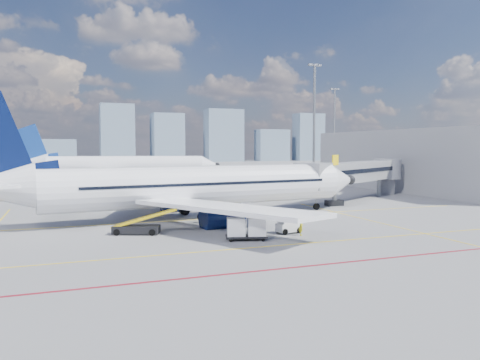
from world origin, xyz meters
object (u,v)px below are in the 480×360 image
object	(u,v)px
baggage_tug	(287,225)
cargo_dolly	(246,228)
belt_loader	(138,227)
second_aircraft	(118,166)
main_aircraft	(186,187)
ramp_worker	(301,226)

from	to	relation	value
baggage_tug	cargo_dolly	xyz separation A→B (m)	(-4.29, -1.50, 0.30)
cargo_dolly	belt_loader	bearing A→B (deg)	160.57
second_aircraft	belt_loader	size ratio (longest dim) A/B	7.72
main_aircraft	baggage_tug	world-z (taller)	main_aircraft
second_aircraft	belt_loader	xyz separation A→B (m)	(-4.97, -62.60, -2.64)
cargo_dolly	ramp_worker	bearing A→B (deg)	19.17
baggage_tug	cargo_dolly	size ratio (longest dim) A/B	0.62
main_aircraft	belt_loader	size ratio (longest dim) A/B	7.66
belt_loader	second_aircraft	bearing A→B (deg)	107.04
belt_loader	ramp_worker	bearing A→B (deg)	-1.25
belt_loader	ramp_worker	distance (m)	13.42
main_aircraft	ramp_worker	xyz separation A→B (m)	(6.65, -11.76, -2.46)
baggage_tug	cargo_dolly	world-z (taller)	cargo_dolly
main_aircraft	second_aircraft	world-z (taller)	second_aircraft
cargo_dolly	belt_loader	xyz separation A→B (m)	(-7.49, 5.43, -0.38)
baggage_tug	belt_loader	distance (m)	12.41
cargo_dolly	second_aircraft	bearing A→B (deg)	108.65
main_aircraft	belt_loader	bearing A→B (deg)	-136.74
second_aircraft	baggage_tug	world-z (taller)	second_aircraft
second_aircraft	cargo_dolly	size ratio (longest dim) A/B	12.23
baggage_tug	ramp_worker	world-z (taller)	ramp_worker
baggage_tug	cargo_dolly	distance (m)	4.55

